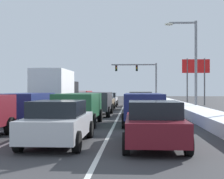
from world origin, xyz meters
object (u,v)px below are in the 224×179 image
object	(u,v)px
suv_navy_left_lane_second	(27,105)
street_lamp_right_mid	(191,57)
sedan_red_right_lane_fifth	(138,99)
suv_gray_right_lane_fourth	(140,99)
sedan_silver_center_lane_nearest	(59,122)
suv_navy_right_lane_second	(143,106)
box_truck_left_lane_third	(56,89)
sedan_white_center_lane_fifth	(109,99)
traffic_light_gantry	(142,73)
suv_charcoal_center_lane_third	(97,101)
suv_gray_left_lane_fourth	(73,98)
sedan_black_right_lane_third	(141,105)
suv_red_left_lane_fifth	(82,96)
sedan_tan_center_lane_fourth	(104,101)
suv_green_center_lane_second	(79,106)
sedan_maroon_right_lane_nearest	(154,123)
roadside_sign_right	(196,71)

from	to	relation	value
suv_navy_left_lane_second	street_lamp_right_mid	world-z (taller)	street_lamp_right_mid
sedan_red_right_lane_fifth	street_lamp_right_mid	xyz separation A→B (m)	(4.16, -9.64, 3.79)
suv_gray_right_lane_fourth	sedan_silver_center_lane_nearest	size ratio (longest dim) A/B	1.09
suv_navy_right_lane_second	box_truck_left_lane_third	bearing A→B (deg)	129.58
sedan_silver_center_lane_nearest	suv_navy_left_lane_second	size ratio (longest dim) A/B	0.92
sedan_red_right_lane_fifth	sedan_silver_center_lane_nearest	world-z (taller)	same
sedan_white_center_lane_fifth	traffic_light_gantry	bearing A→B (deg)	76.65
sedan_silver_center_lane_nearest	suv_charcoal_center_lane_third	distance (m)	12.56
sedan_silver_center_lane_nearest	suv_gray_left_lane_fourth	world-z (taller)	suv_gray_left_lane_fourth
suv_navy_left_lane_second	street_lamp_right_mid	distance (m)	14.63
sedan_black_right_lane_third	street_lamp_right_mid	size ratio (longest dim) A/B	0.60
suv_gray_left_lane_fourth	sedan_white_center_lane_fifth	bearing A→B (deg)	41.81
sedan_black_right_lane_third	suv_charcoal_center_lane_third	world-z (taller)	suv_charcoal_center_lane_third
suv_gray_right_lane_fourth	suv_navy_left_lane_second	xyz separation A→B (m)	(-6.65, -12.74, 0.00)
suv_gray_left_lane_fourth	suv_red_left_lane_fifth	bearing A→B (deg)	91.01
suv_charcoal_center_lane_third	sedan_tan_center_lane_fourth	bearing A→B (deg)	90.58
suv_green_center_lane_second	traffic_light_gantry	xyz separation A→B (m)	(4.46, 37.40, 3.48)
suv_navy_right_lane_second	suv_navy_left_lane_second	size ratio (longest dim) A/B	1.00
suv_charcoal_center_lane_third	suv_gray_left_lane_fourth	world-z (taller)	same
sedan_maroon_right_lane_nearest	sedan_white_center_lane_fifth	bearing A→B (deg)	97.41
box_truck_left_lane_third	suv_gray_right_lane_fourth	bearing A→B (deg)	39.14
sedan_maroon_right_lane_nearest	suv_navy_left_lane_second	world-z (taller)	suv_navy_left_lane_second
sedan_tan_center_lane_fourth	suv_navy_left_lane_second	xyz separation A→B (m)	(-3.27, -12.31, 0.25)
sedan_tan_center_lane_fourth	sedan_red_right_lane_fifth	bearing A→B (deg)	63.09
sedan_red_right_lane_fifth	suv_green_center_lane_second	size ratio (longest dim) A/B	0.92
sedan_tan_center_lane_fourth	street_lamp_right_mid	world-z (taller)	street_lamp_right_mid
sedan_black_right_lane_third	traffic_light_gantry	bearing A→B (deg)	88.24
suv_red_left_lane_fifth	roadside_sign_right	world-z (taller)	roadside_sign_right
suv_green_center_lane_second	street_lamp_right_mid	size ratio (longest dim) A/B	0.65
sedan_maroon_right_lane_nearest	sedan_red_right_lane_fifth	bearing A→B (deg)	90.06
sedan_maroon_right_lane_nearest	suv_navy_left_lane_second	bearing A→B (deg)	132.31
suv_gray_left_lane_fourth	suv_navy_right_lane_second	bearing A→B (deg)	-67.54
sedan_white_center_lane_fifth	suv_gray_left_lane_fourth	world-z (taller)	suv_gray_left_lane_fourth
suv_navy_left_lane_second	traffic_light_gantry	world-z (taller)	traffic_light_gantry
suv_navy_left_lane_second	suv_gray_left_lane_fourth	bearing A→B (deg)	90.71
sedan_tan_center_lane_fourth	sedan_white_center_lane_fifth	size ratio (longest dim) A/B	1.00
suv_gray_right_lane_fourth	box_truck_left_lane_third	bearing A→B (deg)	-140.86
suv_charcoal_center_lane_third	sedan_red_right_lane_fifth	bearing A→B (deg)	76.23
suv_red_left_lane_fifth	suv_gray_right_lane_fourth	bearing A→B (deg)	-54.16
sedan_maroon_right_lane_nearest	sedan_red_right_lane_fifth	xyz separation A→B (m)	(-0.03, 26.19, 0.00)
suv_green_center_lane_second	suv_red_left_lane_fifth	distance (m)	23.45
sedan_maroon_right_lane_nearest	sedan_silver_center_lane_nearest	bearing A→B (deg)	175.45
suv_green_center_lane_second	suv_navy_left_lane_second	xyz separation A→B (m)	(-3.07, 0.82, 0.00)
suv_gray_right_lane_fourth	roadside_sign_right	size ratio (longest dim) A/B	0.89
suv_red_left_lane_fifth	sedan_tan_center_lane_fourth	bearing A→B (deg)	-70.44
suv_charcoal_center_lane_third	sedan_white_center_lane_fifth	distance (m)	13.10
traffic_light_gantry	sedan_white_center_lane_fifth	bearing A→B (deg)	-103.35
suv_charcoal_center_lane_third	suv_gray_left_lane_fourth	size ratio (longest dim) A/B	1.00
box_truck_left_lane_third	suv_red_left_lane_fifth	world-z (taller)	box_truck_left_lane_third
sedan_black_right_lane_third	suv_charcoal_center_lane_third	xyz separation A→B (m)	(-3.25, -0.07, 0.25)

